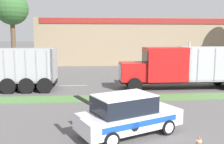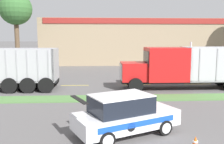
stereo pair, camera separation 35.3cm
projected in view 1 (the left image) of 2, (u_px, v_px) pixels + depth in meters
name	position (u px, v px, depth m)	size (l,w,h in m)	color
grass_verge	(133.00, 98.00, 16.87)	(120.00, 1.80, 0.06)	#517F42
centre_line_3	(9.00, 86.00, 20.94)	(2.40, 0.14, 0.01)	yellow
centre_line_4	(73.00, 85.00, 21.37)	(2.40, 0.14, 0.01)	yellow
centre_line_5	(135.00, 85.00, 21.79)	(2.40, 0.14, 0.01)	yellow
centre_line_6	(195.00, 84.00, 22.22)	(2.40, 0.14, 0.01)	yellow
dump_truck_mid	(179.00, 68.00, 19.93)	(11.82, 2.76, 3.76)	black
rally_car	(127.00, 114.00, 10.45)	(4.75, 3.51, 1.76)	white
traffic_cone	(199.00, 143.00, 9.10)	(0.45, 0.45, 0.52)	black
store_building_backdrop	(138.00, 41.00, 42.28)	(31.83, 12.10, 6.93)	#9E896B
tree_behind_left	(12.00, 6.00, 31.52)	(4.14, 4.14, 10.88)	brown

